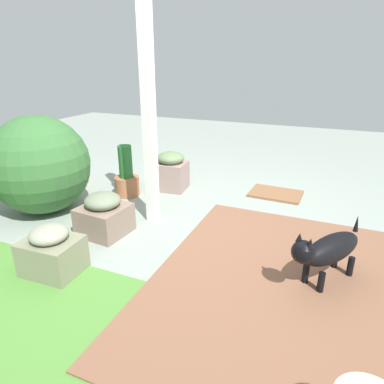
{
  "coord_description": "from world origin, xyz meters",
  "views": [
    {
      "loc": [
        -1.16,
        2.81,
        1.55
      ],
      "look_at": [
        0.02,
        0.02,
        0.36
      ],
      "focal_mm": 31.62,
      "sensor_mm": 36.0,
      "label": 1
    }
  ],
  "objects_px": {
    "porch_pillar": "(149,108)",
    "stone_planter_far": "(52,251)",
    "round_shrub": "(40,165)",
    "terracotta_pot_tall": "(127,178)",
    "stone_planter_mid": "(104,215)",
    "terracotta_pot_spiky": "(76,165)",
    "stone_planter_nearest": "(171,171)",
    "dog": "(328,250)",
    "doormat": "(276,194)"
  },
  "relations": [
    {
      "from": "stone_planter_nearest",
      "to": "round_shrub",
      "type": "distance_m",
      "value": 1.52
    },
    {
      "from": "dog",
      "to": "porch_pillar",
      "type": "bearing_deg",
      "value": -14.88
    },
    {
      "from": "stone_planter_far",
      "to": "dog",
      "type": "distance_m",
      "value": 2.06
    },
    {
      "from": "stone_planter_far",
      "to": "doormat",
      "type": "bearing_deg",
      "value": -119.49
    },
    {
      "from": "stone_planter_nearest",
      "to": "stone_planter_far",
      "type": "height_order",
      "value": "stone_planter_nearest"
    },
    {
      "from": "stone_planter_nearest",
      "to": "round_shrub",
      "type": "bearing_deg",
      "value": 49.7
    },
    {
      "from": "round_shrub",
      "to": "dog",
      "type": "bearing_deg",
      "value": 176.12
    },
    {
      "from": "round_shrub",
      "to": "terracotta_pot_tall",
      "type": "bearing_deg",
      "value": -127.8
    },
    {
      "from": "stone_planter_far",
      "to": "round_shrub",
      "type": "height_order",
      "value": "round_shrub"
    },
    {
      "from": "dog",
      "to": "stone_planter_far",
      "type": "bearing_deg",
      "value": 19.05
    },
    {
      "from": "stone_planter_nearest",
      "to": "round_shrub",
      "type": "xyz_separation_m",
      "value": [
        0.97,
        1.14,
        0.28
      ]
    },
    {
      "from": "stone_planter_far",
      "to": "dog",
      "type": "bearing_deg",
      "value": -160.95
    },
    {
      "from": "terracotta_pot_tall",
      "to": "dog",
      "type": "xyz_separation_m",
      "value": [
        -2.31,
        0.93,
        0.06
      ]
    },
    {
      "from": "porch_pillar",
      "to": "stone_planter_far",
      "type": "distance_m",
      "value": 1.49
    },
    {
      "from": "porch_pillar",
      "to": "dog",
      "type": "xyz_separation_m",
      "value": [
        -1.68,
        0.45,
        -0.86
      ]
    },
    {
      "from": "stone_planter_mid",
      "to": "stone_planter_nearest",
      "type": "bearing_deg",
      "value": -92.14
    },
    {
      "from": "stone_planter_far",
      "to": "doormat",
      "type": "height_order",
      "value": "stone_planter_far"
    },
    {
      "from": "porch_pillar",
      "to": "dog",
      "type": "bearing_deg",
      "value": 165.12
    },
    {
      "from": "stone_planter_far",
      "to": "doormat",
      "type": "relative_size",
      "value": 0.72
    },
    {
      "from": "porch_pillar",
      "to": "stone_planter_nearest",
      "type": "bearing_deg",
      "value": -75.35
    },
    {
      "from": "round_shrub",
      "to": "terracotta_pot_spiky",
      "type": "xyz_separation_m",
      "value": [
        0.3,
        -0.86,
        -0.27
      ]
    },
    {
      "from": "stone_planter_mid",
      "to": "terracotta_pot_tall",
      "type": "relative_size",
      "value": 0.72
    },
    {
      "from": "round_shrub",
      "to": "terracotta_pot_spiky",
      "type": "height_order",
      "value": "round_shrub"
    },
    {
      "from": "terracotta_pot_spiky",
      "to": "terracotta_pot_tall",
      "type": "bearing_deg",
      "value": 171.71
    },
    {
      "from": "porch_pillar",
      "to": "round_shrub",
      "type": "distance_m",
      "value": 1.37
    },
    {
      "from": "terracotta_pot_tall",
      "to": "doormat",
      "type": "relative_size",
      "value": 1.02
    },
    {
      "from": "porch_pillar",
      "to": "stone_planter_mid",
      "type": "height_order",
      "value": "porch_pillar"
    },
    {
      "from": "stone_planter_nearest",
      "to": "doormat",
      "type": "height_order",
      "value": "stone_planter_nearest"
    },
    {
      "from": "stone_planter_nearest",
      "to": "terracotta_pot_spiky",
      "type": "relative_size",
      "value": 0.92
    },
    {
      "from": "porch_pillar",
      "to": "terracotta_pot_spiky",
      "type": "height_order",
      "value": "porch_pillar"
    },
    {
      "from": "doormat",
      "to": "dog",
      "type": "bearing_deg",
      "value": 111.18
    },
    {
      "from": "stone_planter_nearest",
      "to": "dog",
      "type": "distance_m",
      "value": 2.33
    },
    {
      "from": "stone_planter_far",
      "to": "round_shrub",
      "type": "bearing_deg",
      "value": -42.64
    },
    {
      "from": "doormat",
      "to": "porch_pillar",
      "type": "bearing_deg",
      "value": 48.68
    },
    {
      "from": "terracotta_pot_spiky",
      "to": "stone_planter_mid",
      "type": "bearing_deg",
      "value": 139.4
    },
    {
      "from": "round_shrub",
      "to": "porch_pillar",
      "type": "bearing_deg",
      "value": -168.14
    },
    {
      "from": "stone_planter_far",
      "to": "terracotta_pot_tall",
      "type": "bearing_deg",
      "value": -76.94
    },
    {
      "from": "porch_pillar",
      "to": "doormat",
      "type": "xyz_separation_m",
      "value": [
        -1.05,
        -1.19,
        -1.12
      ]
    },
    {
      "from": "round_shrub",
      "to": "doormat",
      "type": "relative_size",
      "value": 1.7
    },
    {
      "from": "terracotta_pot_spiky",
      "to": "doormat",
      "type": "distance_m",
      "value": 2.62
    },
    {
      "from": "doormat",
      "to": "terracotta_pot_tall",
      "type": "bearing_deg",
      "value": 22.94
    },
    {
      "from": "stone_planter_mid",
      "to": "terracotta_pot_tall",
      "type": "bearing_deg",
      "value": -69.19
    },
    {
      "from": "stone_planter_nearest",
      "to": "stone_planter_far",
      "type": "xyz_separation_m",
      "value": [
        0.03,
        2.0,
        -0.06
      ]
    },
    {
      "from": "terracotta_pot_spiky",
      "to": "dog",
      "type": "relative_size",
      "value": 0.81
    },
    {
      "from": "terracotta_pot_spiky",
      "to": "dog",
      "type": "xyz_separation_m",
      "value": [
        -3.18,
        1.06,
        0.03
      ]
    },
    {
      "from": "stone_planter_mid",
      "to": "terracotta_pot_spiky",
      "type": "distance_m",
      "value": 1.6
    },
    {
      "from": "stone_planter_far",
      "to": "dog",
      "type": "height_order",
      "value": "dog"
    },
    {
      "from": "round_shrub",
      "to": "terracotta_pot_spiky",
      "type": "distance_m",
      "value": 0.95
    },
    {
      "from": "porch_pillar",
      "to": "terracotta_pot_tall",
      "type": "relative_size",
      "value": 3.68
    },
    {
      "from": "stone_planter_far",
      "to": "round_shrub",
      "type": "xyz_separation_m",
      "value": [
        0.94,
        -0.87,
        0.34
      ]
    }
  ]
}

